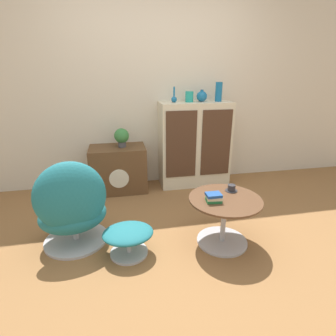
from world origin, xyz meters
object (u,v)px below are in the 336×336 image
at_px(tv_console, 118,169).
at_px(potted_plant, 122,137).
at_px(vase_rightmost, 219,92).
at_px(sideboard, 194,144).
at_px(egg_chair, 72,207).
at_px(ottoman, 128,236).
at_px(coffee_table, 224,216).
at_px(book_stack, 214,197).
at_px(vase_leftmost, 174,98).
at_px(teacup, 231,188).
at_px(vase_inner_left, 189,97).
at_px(vase_inner_right, 202,96).

relative_size(tv_console, potted_plant, 2.98).
xyz_separation_m(tv_console, vase_rightmost, (1.32, 0.03, 0.94)).
relative_size(sideboard, egg_chair, 1.37).
relative_size(egg_chair, vase_rightmost, 3.40).
bearing_deg(ottoman, coffee_table, -0.19).
bearing_deg(egg_chair, tv_console, 69.81).
bearing_deg(book_stack, tv_console, 119.02).
relative_size(sideboard, vase_leftmost, 5.89).
relative_size(vase_leftmost, teacup, 1.70).
bearing_deg(coffee_table, vase_inner_left, 88.17).
distance_m(ottoman, coffee_table, 0.85).
bearing_deg(tv_console, vase_rightmost, 1.38).
relative_size(tv_console, vase_inner_left, 5.31).
bearing_deg(teacup, vase_leftmost, 101.92).
bearing_deg(teacup, potted_plant, 127.48).
bearing_deg(tv_console, coffee_table, -56.66).
bearing_deg(coffee_table, sideboard, 84.58).
height_order(tv_console, ottoman, tv_console).
distance_m(potted_plant, book_stack, 1.57).
bearing_deg(ottoman, vase_inner_right, 52.70).
bearing_deg(teacup, vase_rightmost, 75.73).
xyz_separation_m(vase_inner_left, vase_inner_right, (0.16, 0.00, 0.00)).
height_order(vase_inner_left, teacup, vase_inner_left).
bearing_deg(vase_leftmost, coffee_table, -83.75).
bearing_deg(coffee_table, vase_leftmost, 96.25).
height_order(vase_inner_left, book_stack, vase_inner_left).
height_order(ottoman, vase_inner_right, vase_inner_right).
relative_size(ottoman, teacup, 3.83).
height_order(sideboard, vase_inner_left, vase_inner_left).
bearing_deg(tv_console, egg_chair, -110.19).
xyz_separation_m(vase_leftmost, vase_rightmost, (0.58, 0.00, 0.07)).
bearing_deg(book_stack, vase_inner_left, 83.40).
relative_size(egg_chair, potted_plant, 3.46).
bearing_deg(book_stack, teacup, 35.50).
xyz_separation_m(sideboard, book_stack, (-0.25, -1.41, -0.08)).
xyz_separation_m(vase_leftmost, book_stack, (0.03, -1.41, -0.68)).
relative_size(sideboard, vase_inner_left, 8.45).
bearing_deg(vase_leftmost, ottoman, -116.64).
xyz_separation_m(coffee_table, potted_plant, (-0.82, 1.35, 0.44)).
height_order(vase_rightmost, teacup, vase_rightmost).
distance_m(vase_inner_right, teacup, 1.44).
bearing_deg(sideboard, potted_plant, -178.36).
bearing_deg(vase_inner_left, vase_inner_right, 0.00).
bearing_deg(sideboard, vase_inner_right, 2.89).
bearing_deg(potted_plant, vase_rightmost, 1.42).
bearing_deg(egg_chair, teacup, -4.12).
bearing_deg(coffee_table, vase_inner_right, 81.45).
relative_size(potted_plant, teacup, 2.11).
relative_size(vase_inner_right, book_stack, 1.05).
bearing_deg(ottoman, vase_leftmost, 63.36).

